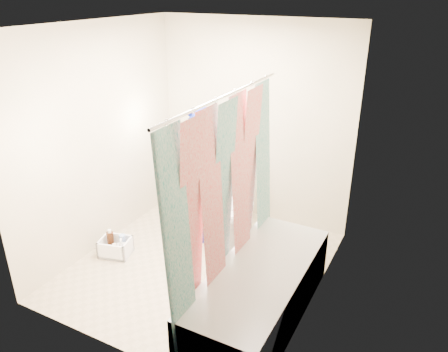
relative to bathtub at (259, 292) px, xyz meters
The scene contains 14 objects.
floor 0.99m from the bathtub, 153.43° to the left, with size 2.60×2.60×0.00m, color tan.
ceiling 2.33m from the bathtub, 153.43° to the left, with size 2.40×2.60×0.02m, color silver.
wall_back 2.14m from the bathtub, 116.23° to the left, with size 2.40×0.02×2.40m, color beige.
wall_front 1.54m from the bathtub, 134.17° to the right, with size 2.40×0.02×2.40m, color beige.
wall_left 2.29m from the bathtub, 168.29° to the left, with size 0.02×2.60×2.40m, color beige.
wall_right 1.08m from the bathtub, 50.53° to the left, with size 0.02×2.60×2.40m, color beige.
bathtub is the anchor object (origin of this frame).
curtain_rod 1.71m from the bathtub, behind, with size 0.02×0.02×1.90m, color silver.
shower_curtain 0.82m from the bathtub, behind, with size 0.06×1.75×1.80m, color white.
toilet 1.37m from the bathtub, 126.32° to the left, with size 0.43×0.76×0.78m, color white.
tank_lid 1.26m from the bathtub, 127.89° to the left, with size 0.48×0.21×0.04m, color silver.
tank_internals 1.65m from the bathtub, 125.81° to the left, with size 0.18×0.10×0.25m.
plumber 1.56m from the bathtub, 141.53° to the left, with size 0.56×0.37×1.54m, color #102AA1.
cleaning_caddy 1.77m from the bathtub, behind, with size 0.37×0.33×0.24m.
Camera 1 is at (1.99, -3.27, 2.71)m, focal length 35.00 mm.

